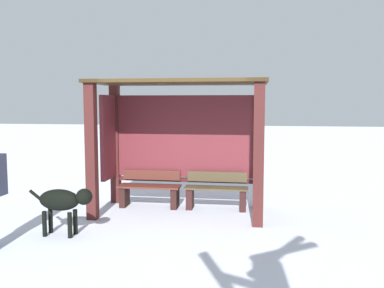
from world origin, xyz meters
TOP-DOWN VIEW (x-y plane):
  - ground_plane at (0.00, 0.00)m, footprint 60.00×60.00m
  - bus_shelter at (-0.13, 0.24)m, footprint 3.21×1.58m
  - bench_left_inside at (-0.67, 0.37)m, footprint 1.24×0.42m
  - bench_center_inside at (0.67, 0.37)m, footprint 1.24×0.36m
  - dog at (-1.55, -1.60)m, footprint 1.06×0.33m

SIDE VIEW (x-z plane):
  - ground_plane at x=0.00m, z-range 0.00..0.00m
  - bench_left_inside at x=-0.67m, z-range -0.03..0.69m
  - bench_center_inside at x=0.67m, z-range -0.02..0.70m
  - dog at x=-1.55m, z-range 0.17..0.93m
  - bus_shelter at x=-0.13m, z-range 0.40..2.89m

